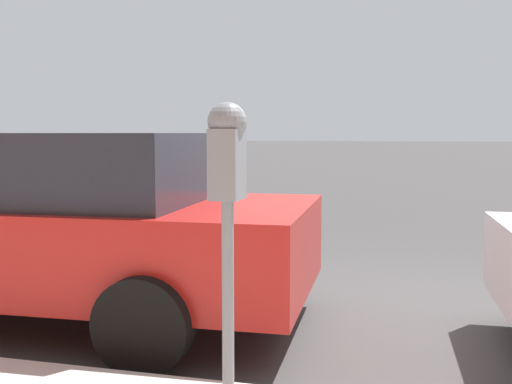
{
  "coord_description": "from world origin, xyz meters",
  "views": [
    {
      "loc": [
        -5.29,
        0.1,
        1.53
      ],
      "look_at": [
        -2.4,
        0.83,
        1.24
      ],
      "focal_mm": 42.0,
      "sensor_mm": 36.0,
      "label": 1
    }
  ],
  "objects": [
    {
      "name": "car_red",
      "position": [
        -1.04,
        3.19,
        0.81
      ],
      "size": [
        2.17,
        4.98,
        1.53
      ],
      "rotation": [
        0.0,
        0.0,
        0.04
      ],
      "color": "#B21E19",
      "rests_on": "ground_plane"
    },
    {
      "name": "parking_meter",
      "position": [
        -2.53,
        0.94,
        1.32
      ],
      "size": [
        0.21,
        0.19,
        1.53
      ],
      "color": "gray",
      "rests_on": "sidewalk"
    },
    {
      "name": "ground_plane",
      "position": [
        0.0,
        0.0,
        0.0
      ],
      "size": [
        220.0,
        220.0,
        0.0
      ],
      "primitive_type": "plane",
      "color": "#3D3A3A"
    }
  ]
}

